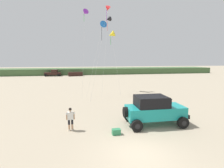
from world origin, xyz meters
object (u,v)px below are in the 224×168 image
(distant_sedan, at_px, (75,74))
(person_watching, at_px, (70,118))
(distant_pickup, at_px, (53,73))
(kite_black_sled, at_px, (103,25))
(kite_yellow_diamond, at_px, (112,35))
(kite_green_box, at_px, (108,9))
(jeep, at_px, (154,109))
(kite_pink_ribbon, at_px, (108,19))
(cooler_box, at_px, (116,132))
(kite_blue_swept, at_px, (85,13))

(distant_sedan, bearing_deg, person_watching, -98.81)
(distant_pickup, height_order, kite_black_sled, kite_black_sled)
(distant_pickup, relative_size, kite_yellow_diamond, 0.50)
(kite_black_sled, bearing_deg, kite_green_box, -83.86)
(jeep, xyz_separation_m, kite_green_box, (-1.51, 12.65, 10.72))
(kite_pink_ribbon, bearing_deg, jeep, -86.10)
(jeep, xyz_separation_m, cooler_box, (-3.22, -1.20, -1.01))
(distant_pickup, distance_m, kite_yellow_diamond, 30.93)
(cooler_box, height_order, kite_pink_ribbon, kite_pink_ribbon)
(distant_sedan, distance_m, kite_green_box, 30.78)
(kite_green_box, bearing_deg, distant_sedan, 100.91)
(person_watching, relative_size, distant_sedan, 0.40)
(kite_green_box, bearing_deg, distant_pickup, 112.44)
(distant_pickup, xyz_separation_m, kite_green_box, (11.97, -28.99, 10.98))
(distant_pickup, relative_size, kite_pink_ribbon, 0.40)
(person_watching, height_order, distant_pickup, distant_pickup)
(person_watching, xyz_separation_m, distant_pickup, (-7.23, 41.60, 0.00))
(kite_blue_swept, distance_m, kite_black_sled, 4.36)
(kite_pink_ribbon, xyz_separation_m, kite_yellow_diamond, (0.45, -0.47, -2.32))
(distant_pickup, distance_m, kite_pink_ribbon, 31.01)
(jeep, height_order, cooler_box, jeep)
(jeep, relative_size, kite_blue_swept, 0.41)
(person_watching, height_order, distant_sedan, person_watching)
(distant_pickup, relative_size, kite_green_box, 0.38)
(person_watching, distance_m, kite_yellow_diamond, 17.52)
(kite_blue_swept, height_order, kite_black_sled, kite_blue_swept)
(person_watching, xyz_separation_m, distant_sedan, (-0.67, 40.72, -0.34))
(person_watching, xyz_separation_m, kite_blue_swept, (1.62, 12.44, 10.29))
(cooler_box, xyz_separation_m, kite_yellow_diamond, (2.64, 15.85, 8.59))
(kite_pink_ribbon, bearing_deg, cooler_box, -97.64)
(cooler_box, height_order, distant_sedan, distant_sedan)
(kite_green_box, bearing_deg, cooler_box, -97.03)
(kite_pink_ribbon, relative_size, kite_black_sled, 1.06)
(kite_yellow_diamond, xyz_separation_m, kite_black_sled, (-1.26, 1.03, 1.51))
(person_watching, xyz_separation_m, kite_pink_ribbon, (5.22, 15.08, 10.17))
(person_watching, distance_m, distant_pickup, 42.22)
(cooler_box, bearing_deg, kite_blue_swept, 94.09)
(distant_sedan, xyz_separation_m, kite_black_sled, (5.09, -25.08, 9.69))
(kite_yellow_diamond, bearing_deg, kite_black_sled, 140.56)
(jeep, bearing_deg, distant_pickup, 107.95)
(kite_black_sled, bearing_deg, distant_pickup, 114.17)
(distant_sedan, bearing_deg, distant_pickup, 162.60)
(distant_pickup, height_order, distant_sedan, distant_pickup)
(distant_sedan, distance_m, kite_black_sled, 27.36)
(jeep, relative_size, cooler_box, 8.71)
(jeep, bearing_deg, kite_yellow_diamond, 92.27)
(kite_green_box, xyz_separation_m, kite_black_sled, (-0.33, 3.03, -1.63))
(jeep, distance_m, kite_green_box, 16.65)
(kite_black_sled, bearing_deg, cooler_box, -94.68)
(kite_yellow_diamond, bearing_deg, jeep, -87.73)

